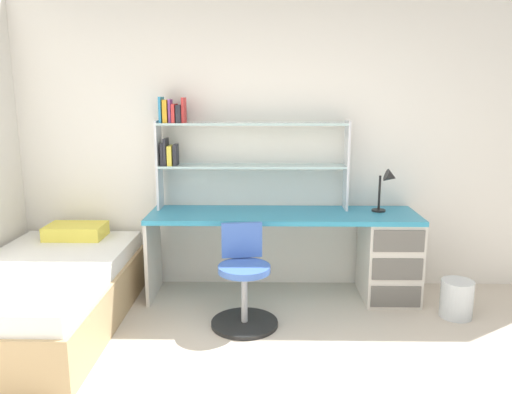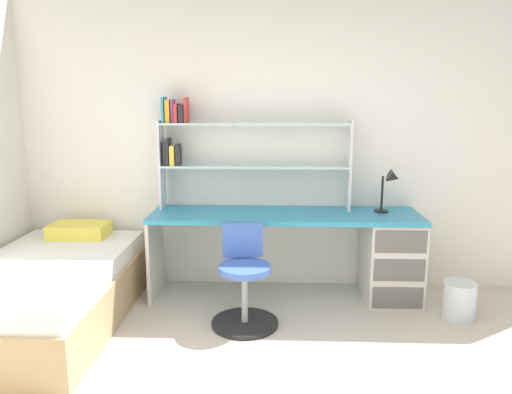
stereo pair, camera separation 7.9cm
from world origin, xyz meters
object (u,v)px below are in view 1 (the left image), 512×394
object	(u,v)px
desk_lamp	(388,183)
waste_bin	(457,299)
desk	(355,249)
bookshelf_hutch	(228,145)
bed_platform	(46,295)
swivel_chair	(244,287)

from	to	relation	value
desk_lamp	waste_bin	size ratio (longest dim) A/B	1.26
desk	bookshelf_hutch	world-z (taller)	bookshelf_hutch
desk	bed_platform	world-z (taller)	desk
desk	swivel_chair	distance (m)	1.11
bookshelf_hutch	bed_platform	distance (m)	1.90
swivel_chair	desk_lamp	bearing A→B (deg)	25.89
desk_lamp	bed_platform	xyz separation A→B (m)	(-2.73, -0.67, -0.75)
desk_lamp	swivel_chair	xyz separation A→B (m)	(-1.22, -0.59, -0.71)
desk_lamp	waste_bin	distance (m)	1.08
desk	waste_bin	size ratio (longest dim) A/B	7.63
desk_lamp	swivel_chair	world-z (taller)	desk_lamp
bookshelf_hutch	bed_platform	xyz separation A→B (m)	(-1.35, -0.80, -1.07)
desk	bookshelf_hutch	distance (m)	1.43
desk	bed_platform	xyz separation A→B (m)	(-2.47, -0.62, -0.18)
bookshelf_hutch	swivel_chair	bearing A→B (deg)	-77.53
desk_lamp	swivel_chair	bearing A→B (deg)	-154.11
bookshelf_hutch	desk_lamp	xyz separation A→B (m)	(1.38, -0.14, -0.31)
swivel_chair	waste_bin	xyz separation A→B (m)	(1.70, 0.15, -0.15)
desk	waste_bin	bearing A→B (deg)	-27.79
desk	swivel_chair	bearing A→B (deg)	-150.21
bookshelf_hutch	waste_bin	distance (m)	2.28
desk_lamp	swivel_chair	distance (m)	1.53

